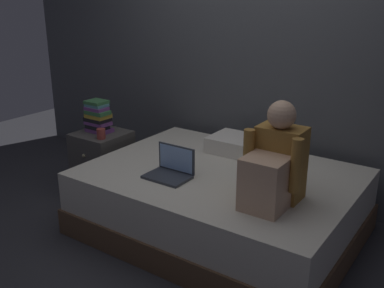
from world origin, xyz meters
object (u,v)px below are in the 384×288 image
(pillow, at_px, (243,146))
(book_stack, at_px, (98,117))
(person_sitting, at_px, (274,165))
(laptop, at_px, (171,169))
(mug, at_px, (101,134))
(bed, at_px, (220,202))
(nightstand, at_px, (103,161))

(pillow, height_order, book_stack, book_stack)
(person_sitting, relative_size, laptop, 2.05)
(book_stack, bearing_deg, mug, -37.77)
(person_sitting, bearing_deg, mug, 174.86)
(pillow, distance_m, book_stack, 1.35)
(laptop, height_order, book_stack, book_stack)
(laptop, bearing_deg, book_stack, 163.16)
(bed, bearing_deg, nightstand, 178.63)
(laptop, bearing_deg, pillow, 75.18)
(book_stack, height_order, mug, book_stack)
(nightstand, height_order, person_sitting, person_sitting)
(bed, relative_size, laptop, 6.25)
(mug, bearing_deg, nightstand, 137.31)
(pillow, xyz_separation_m, mug, (-1.12, -0.54, 0.04))
(nightstand, bearing_deg, person_sitting, -8.47)
(bed, xyz_separation_m, mug, (-1.17, -0.09, 0.36))
(laptop, distance_m, pillow, 0.77)
(mug, bearing_deg, person_sitting, -5.14)
(book_stack, bearing_deg, laptop, -16.84)
(nightstand, distance_m, book_stack, 0.42)
(person_sitting, bearing_deg, laptop, -176.55)
(person_sitting, distance_m, laptop, 0.81)
(bed, relative_size, nightstand, 3.55)
(laptop, height_order, mug, laptop)
(nightstand, height_order, book_stack, book_stack)
(pillow, bearing_deg, laptop, -104.82)
(nightstand, distance_m, person_sitting, 1.92)
(bed, xyz_separation_m, book_stack, (-1.33, 0.04, 0.46))
(nightstand, height_order, laptop, laptop)
(person_sitting, bearing_deg, bed, 155.70)
(person_sitting, height_order, pillow, person_sitting)
(person_sitting, bearing_deg, pillow, 130.46)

